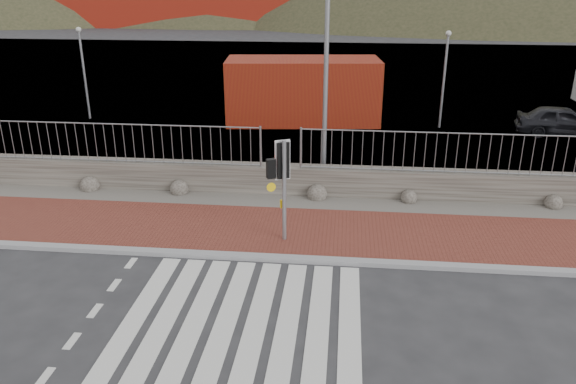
# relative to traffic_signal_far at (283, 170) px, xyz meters

# --- Properties ---
(ground) EXTENTS (220.00, 220.00, 0.00)m
(ground) POSITION_rel_traffic_signal_far_xyz_m (-0.42, -3.98, -1.92)
(ground) COLOR #28282B
(ground) RESTS_ON ground
(sidewalk_far) EXTENTS (40.00, 3.00, 0.08)m
(sidewalk_far) POSITION_rel_traffic_signal_far_xyz_m (-0.42, 0.52, -1.88)
(sidewalk_far) COLOR brown
(sidewalk_far) RESTS_ON ground
(kerb_far) EXTENTS (40.00, 0.25, 0.12)m
(kerb_far) POSITION_rel_traffic_signal_far_xyz_m (-0.42, -0.98, -1.87)
(kerb_far) COLOR gray
(kerb_far) RESTS_ON ground
(zebra_crossing) EXTENTS (4.62, 5.60, 0.01)m
(zebra_crossing) POSITION_rel_traffic_signal_far_xyz_m (-0.42, -3.98, -1.91)
(zebra_crossing) COLOR silver
(zebra_crossing) RESTS_ON ground
(gravel_strip) EXTENTS (40.00, 1.50, 0.06)m
(gravel_strip) POSITION_rel_traffic_signal_far_xyz_m (-0.42, 2.52, -1.89)
(gravel_strip) COLOR #59544C
(gravel_strip) RESTS_ON ground
(stone_wall) EXTENTS (40.00, 0.60, 0.90)m
(stone_wall) POSITION_rel_traffic_signal_far_xyz_m (-0.42, 3.32, -1.47)
(stone_wall) COLOR #443F38
(stone_wall) RESTS_ON ground
(railing) EXTENTS (18.07, 0.07, 1.22)m
(railing) POSITION_rel_traffic_signal_far_xyz_m (-0.42, 3.17, -0.10)
(railing) COLOR gray
(railing) RESTS_ON stone_wall
(quay) EXTENTS (120.00, 40.00, 0.50)m
(quay) POSITION_rel_traffic_signal_far_xyz_m (-0.42, 23.92, -1.92)
(quay) COLOR #4C4C4F
(quay) RESTS_ON ground
(water) EXTENTS (220.00, 50.00, 0.05)m
(water) POSITION_rel_traffic_signal_far_xyz_m (-0.42, 58.92, -1.92)
(water) COLOR #3F4C54
(water) RESTS_ON ground
(hills_backdrop) EXTENTS (254.00, 90.00, 100.00)m
(hills_backdrop) POSITION_rel_traffic_signal_far_xyz_m (6.33, 83.92, -24.98)
(hills_backdrop) COLOR #2D301D
(hills_backdrop) RESTS_ON ground
(traffic_signal_far) EXTENTS (0.65, 0.43, 2.65)m
(traffic_signal_far) POSITION_rel_traffic_signal_far_xyz_m (0.00, 0.00, 0.00)
(traffic_signal_far) COLOR gray
(traffic_signal_far) RESTS_ON ground
(streetlight) EXTENTS (1.63, 0.75, 7.99)m
(streetlight) POSITION_rel_traffic_signal_far_xyz_m (0.96, 4.07, 2.58)
(streetlight) COLOR gray
(streetlight) RESTS_ON ground
(shipping_container) EXTENTS (7.00, 3.48, 2.81)m
(shipping_container) POSITION_rel_traffic_signal_far_xyz_m (-0.49, 12.40, -0.51)
(shipping_container) COLOR maroon
(shipping_container) RESTS_ON ground
(car_a) EXTENTS (3.79, 1.92, 1.24)m
(car_a) POSITION_rel_traffic_signal_far_xyz_m (10.42, 11.09, -1.30)
(car_a) COLOR black
(car_a) RESTS_ON ground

